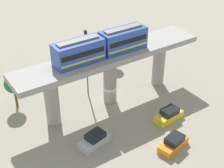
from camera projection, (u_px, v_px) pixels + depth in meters
name	position (u px, v px, depth m)	size (l,w,h in m)	color
ground_plane	(110.00, 101.00, 50.28)	(120.00, 120.00, 0.00)	gray
viaduct	(110.00, 66.00, 47.10)	(5.20, 28.00, 7.95)	#999691
train	(102.00, 45.00, 44.61)	(2.64, 13.55, 3.24)	#2D4CA5
parked_car_orange	(174.00, 143.00, 41.37)	(2.71, 4.50, 1.76)	orange
parked_car_silver	(95.00, 140.00, 41.90)	(2.68, 4.49, 1.76)	#B2B5BA
parked_car_yellow	(169.00, 115.00, 46.15)	(2.16, 4.34, 1.76)	yellow
tree_near_viaduct	(13.00, 84.00, 47.21)	(2.65, 2.65, 5.13)	brown
tree_mid_lot	(113.00, 48.00, 57.82)	(2.48, 2.48, 4.70)	brown
signal_post	(87.00, 61.00, 48.75)	(0.44, 0.28, 10.55)	#4C4C51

